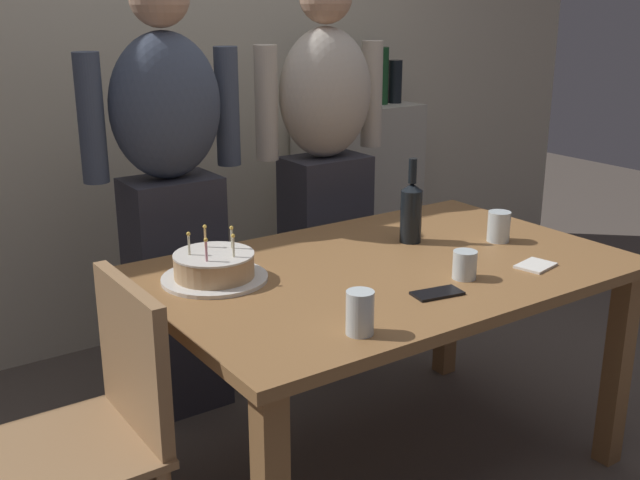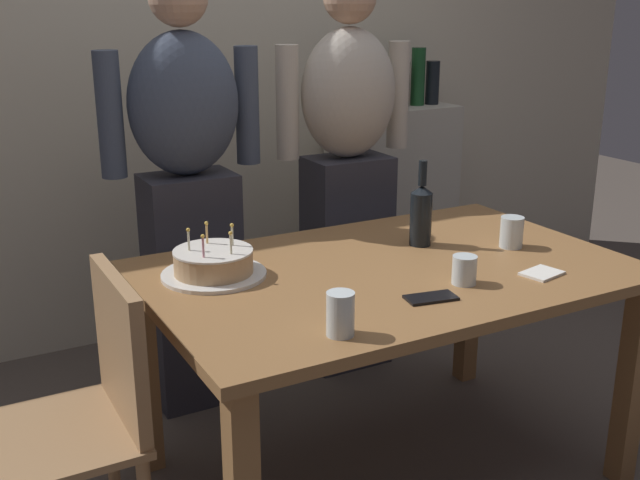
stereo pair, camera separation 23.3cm
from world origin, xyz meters
name	(u,v)px [view 2 (the right image)]	position (x,y,z in m)	size (l,w,h in m)	color
ground_plane	(383,471)	(0.00, 0.00, 0.00)	(10.00, 10.00, 0.00)	#564C44
back_wall	(205,54)	(0.00, 1.55, 1.30)	(5.20, 0.10, 2.60)	beige
dining_table	(388,296)	(0.00, 0.00, 0.64)	(1.50, 0.96, 0.74)	olive
birthday_cake	(213,264)	(-0.51, 0.19, 0.78)	(0.32, 0.32, 0.15)	white
water_glass_near	(340,314)	(-0.38, -0.36, 0.80)	(0.07, 0.07, 0.11)	silver
water_glass_far	(464,270)	(0.12, -0.22, 0.78)	(0.07, 0.07, 0.09)	silver
water_glass_side	(512,232)	(0.48, -0.02, 0.79)	(0.08, 0.08, 0.11)	silver
wine_bottle	(421,213)	(0.22, 0.14, 0.85)	(0.07, 0.07, 0.29)	black
cell_phone	(431,298)	(-0.04, -0.28, 0.74)	(0.14, 0.07, 0.01)	black
napkin_stack	(542,273)	(0.38, -0.28, 0.74)	(0.12, 0.09, 0.01)	white
person_man_bearded	(188,187)	(-0.37, 0.79, 0.87)	(0.61, 0.27, 1.66)	#33333D
person_woman_cardigan	(348,168)	(0.32, 0.79, 0.87)	(0.61, 0.27, 1.66)	#33333D
dining_chair	(87,410)	(-0.95, -0.03, 0.52)	(0.42, 0.42, 0.87)	#A37A51
shelf_cabinet	(392,201)	(0.91, 1.33, 0.54)	(0.65, 0.30, 1.31)	beige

